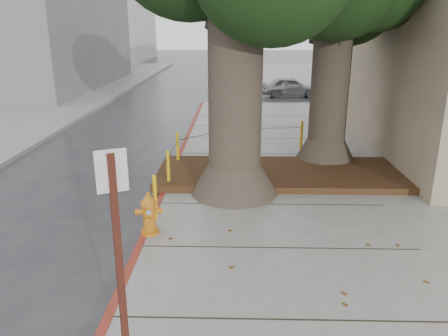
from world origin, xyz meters
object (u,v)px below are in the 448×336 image
Objects in this scene: car_red at (426,83)px; car_dark at (43,84)px; fire_hydrant at (149,214)px; signpost at (120,274)px; car_silver at (291,87)px.

car_red reaches higher than car_dark.
car_dark is (-9.85, 18.42, 0.08)m from fire_hydrant.
fire_hydrant is 0.21× the size of car_red.
signpost is 22.41m from car_silver.
car_silver is (4.24, 21.98, -1.15)m from signpost.
signpost is (0.55, -3.95, 1.16)m from fire_hydrant.
car_silver is 0.82× the size of car_red.
fire_hydrant is at bearing -56.26° from car_dark.
car_silver is (4.79, 18.02, 0.01)m from fire_hydrant.
car_silver is at bearing 4.04° from car_dark.
signpost reaches higher than fire_hydrant.
fire_hydrant is at bearing 164.36° from car_silver.
car_red reaches higher than fire_hydrant.
car_silver is at bearing 54.37° from signpost.
car_red reaches higher than car_silver.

